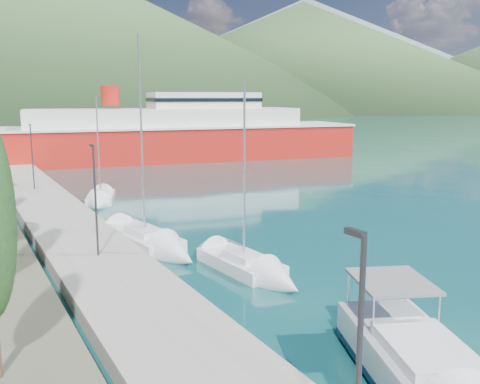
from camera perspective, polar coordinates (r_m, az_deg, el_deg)
ground at (r=135.95m, az=-21.94°, el=5.45°), size 1400.00×1400.00×0.00m
quay at (r=42.21m, az=-18.86°, el=-2.65°), size 5.00×88.00×0.80m
hills_far at (r=655.49m, az=-15.31°, el=15.72°), size 1480.00×900.00×180.00m
hills_near at (r=405.52m, az=-12.54°, el=15.52°), size 1010.00×520.00×115.00m
lamp_posts at (r=30.66m, az=-15.65°, el=-0.12°), size 0.15×45.90×6.06m
sailboat_near at (r=28.11m, az=2.21°, el=-8.63°), size 3.01×7.95×11.17m
sailboat_mid at (r=33.08m, az=-8.61°, el=-5.79°), size 3.97×10.03×14.05m
sailboat_far at (r=48.33m, az=-14.78°, el=-1.00°), size 4.39×7.34×10.28m
ferry at (r=81.13m, az=-7.73°, el=5.89°), size 58.96×20.38×11.48m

